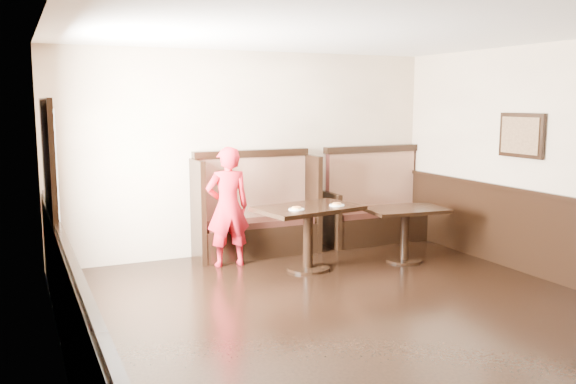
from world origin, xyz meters
TOP-DOWN VIEW (x-y plane):
  - ground at (0.00, 0.00)m, footprint 7.00×7.00m
  - room_shell at (-0.30, 0.28)m, footprint 7.00×7.00m
  - booth_main at (0.00, 3.30)m, footprint 1.75×0.72m
  - booth_neighbor at (1.95, 3.29)m, footprint 1.65×0.72m
  - table_main at (0.31, 2.28)m, footprint 1.40×1.01m
  - table_neighbor at (1.67, 2.11)m, footprint 1.10×0.79m
  - child at (-0.55, 2.87)m, footprint 0.59×0.41m
  - pizza_plate_left at (0.08, 2.13)m, footprint 0.20×0.20m
  - pizza_plate_right at (0.67, 2.19)m, footprint 0.19×0.19m

SIDE VIEW (x-z plane):
  - ground at x=0.00m, z-range 0.00..0.00m
  - booth_neighbor at x=1.95m, z-range -0.24..1.21m
  - booth_main at x=0.00m, z-range -0.20..1.25m
  - table_neighbor at x=1.67m, z-range 0.18..0.90m
  - table_main at x=0.31m, z-range 0.22..1.03m
  - room_shell at x=-0.30m, z-range -2.83..4.17m
  - child at x=-0.55m, z-range 0.00..1.55m
  - pizza_plate_right at x=0.67m, z-range 0.81..0.84m
  - pizza_plate_left at x=0.08m, z-range 0.81..0.84m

